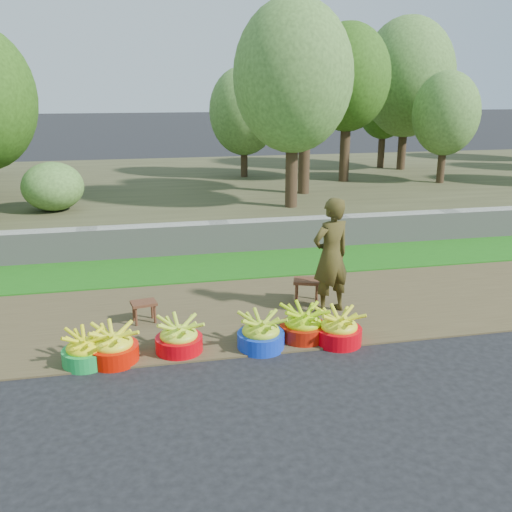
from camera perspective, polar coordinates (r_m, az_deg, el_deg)
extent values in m
plane|color=black|center=(6.36, 1.84, -9.84)|extent=(120.00, 120.00, 0.00)
cube|color=#4C4127|center=(7.47, -0.46, -5.59)|extent=(80.00, 2.50, 0.02)
cube|color=#1C6513|center=(9.32, -2.95, -0.96)|extent=(80.00, 1.50, 0.04)
cube|color=gray|center=(10.05, -3.75, 1.86)|extent=(80.00, 0.35, 0.55)
cube|color=#444428|center=(14.82, -6.56, 6.50)|extent=(80.00, 10.00, 0.50)
cylinder|color=#362717|center=(17.50, 12.45, 10.78)|extent=(0.20, 0.20, 1.32)
ellipsoid|color=#2E5A15|center=(17.43, 12.68, 14.39)|extent=(1.49, 1.49, 1.86)
cylinder|color=#362717|center=(15.34, -1.20, 10.08)|extent=(0.18, 0.18, 1.16)
ellipsoid|color=#527F34|center=(15.25, -1.22, 14.28)|extent=(1.81, 1.81, 2.26)
cylinder|color=#362717|center=(11.39, 3.59, 9.43)|extent=(0.24, 0.24, 1.82)
ellipsoid|color=#527F34|center=(11.30, 3.75, 17.50)|extent=(2.29, 2.29, 2.87)
cylinder|color=#362717|center=(12.90, 4.85, 10.56)|extent=(0.25, 0.25, 1.96)
ellipsoid|color=#527F34|center=(12.83, 5.02, 17.10)|extent=(1.64, 1.64, 2.04)
cylinder|color=#362717|center=(17.23, 14.45, 11.32)|extent=(0.24, 0.24, 1.77)
ellipsoid|color=#527F34|center=(17.17, 14.87, 16.88)|extent=(2.63, 2.63, 3.28)
cylinder|color=#362717|center=(14.74, 8.90, 11.09)|extent=(0.25, 0.25, 1.91)
ellipsoid|color=#2E5A15|center=(14.68, 9.18, 17.22)|extent=(2.07, 2.07, 2.59)
cylinder|color=#362717|center=(15.08, 18.09, 9.25)|extent=(0.19, 0.19, 1.21)
ellipsoid|color=#527F34|center=(15.00, 18.47, 13.37)|extent=(1.62, 1.62, 2.02)
ellipsoid|color=#527F34|center=(11.76, -19.66, 6.56)|extent=(1.18, 1.18, 0.94)
cylinder|color=green|center=(6.38, -16.65, -9.61)|extent=(0.49, 0.49, 0.18)
ellipsoid|color=#FFF911|center=(6.33, -16.76, -8.50)|extent=(0.43, 0.43, 0.28)
cylinder|color=red|center=(6.36, -14.04, -9.43)|extent=(0.53, 0.53, 0.19)
ellipsoid|color=#F4FE20|center=(6.30, -14.14, -8.21)|extent=(0.47, 0.47, 0.30)
cylinder|color=red|center=(6.43, -7.69, -8.76)|extent=(0.52, 0.52, 0.19)
ellipsoid|color=#C5F92E|center=(6.37, -7.74, -7.58)|extent=(0.46, 0.46, 0.30)
cylinder|color=#1034C0|center=(6.47, 0.48, -8.44)|extent=(0.53, 0.53, 0.19)
ellipsoid|color=#B4D724|center=(6.40, 0.49, -7.23)|extent=(0.47, 0.47, 0.30)
cylinder|color=#A41607|center=(6.70, 4.71, -7.56)|extent=(0.54, 0.54, 0.19)
ellipsoid|color=#B0E10E|center=(6.64, 4.74, -6.38)|extent=(0.47, 0.47, 0.31)
cylinder|color=red|center=(6.66, 8.25, -7.87)|extent=(0.53, 0.53, 0.19)
ellipsoid|color=yellow|center=(6.60, 8.30, -6.70)|extent=(0.47, 0.47, 0.30)
cube|color=#502C1B|center=(7.18, -11.17, -4.65)|extent=(0.34, 0.28, 0.04)
cylinder|color=#502C1B|center=(7.14, -11.90, -5.98)|extent=(0.03, 0.03, 0.23)
cylinder|color=#502C1B|center=(7.17, -10.08, -5.74)|extent=(0.03, 0.03, 0.23)
cylinder|color=#502C1B|center=(7.28, -12.13, -5.52)|extent=(0.03, 0.03, 0.23)
cylinder|color=#502C1B|center=(7.32, -10.35, -5.29)|extent=(0.03, 0.03, 0.23)
cube|color=#502C1B|center=(7.72, 5.12, -2.50)|extent=(0.42, 0.37, 0.04)
cylinder|color=#502C1B|center=(7.69, 4.06, -3.80)|extent=(0.04, 0.04, 0.27)
cylinder|color=#502C1B|center=(7.68, 6.08, -3.87)|extent=(0.04, 0.04, 0.27)
cylinder|color=#502C1B|center=(7.87, 4.12, -3.33)|extent=(0.04, 0.04, 0.27)
cylinder|color=#502C1B|center=(7.86, 6.10, -3.39)|extent=(0.04, 0.04, 0.27)
imported|color=black|center=(7.28, 7.50, 0.01)|extent=(0.63, 0.52, 1.50)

